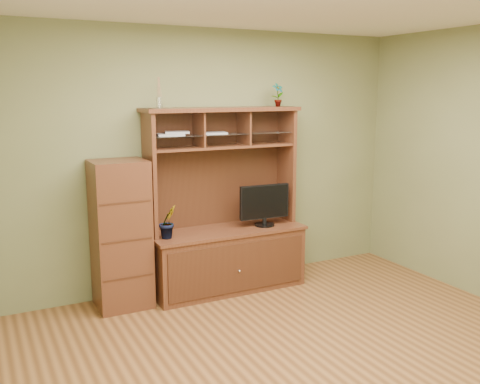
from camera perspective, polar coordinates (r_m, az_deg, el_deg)
room at (r=3.96m, az=8.47°, el=0.21°), size 4.54×4.04×2.74m
media_hutch at (r=5.64m, az=-1.53°, el=-5.15°), size 1.66×0.61×1.90m
monitor at (r=5.66m, az=2.64°, el=-1.32°), size 0.56×0.21×0.44m
orchid_plant at (r=5.24m, az=-7.69°, el=-3.16°), size 0.22×0.20×0.33m
top_plant at (r=5.80m, az=4.06°, el=10.32°), size 0.14×0.10×0.25m
reed_diffuser at (r=5.24m, az=-8.61°, el=10.09°), size 0.06×0.06×0.30m
magazines at (r=5.35m, az=-5.68°, el=6.24°), size 0.75×0.24×0.04m
side_cabinet at (r=5.25m, az=-12.60°, el=-4.45°), size 0.51×0.47×1.43m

